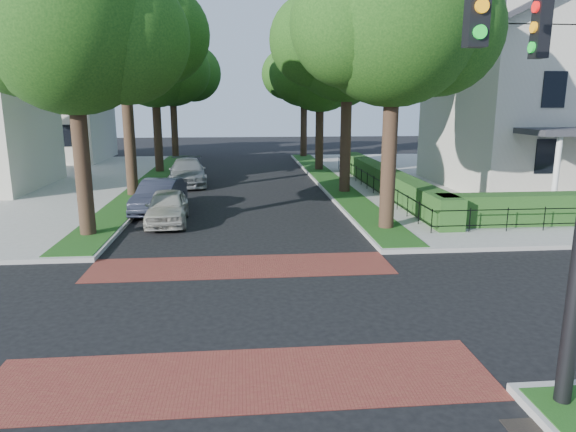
% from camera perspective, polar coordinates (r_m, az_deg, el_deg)
% --- Properties ---
extents(ground, '(120.00, 120.00, 0.00)m').
position_cam_1_polar(ground, '(12.51, -5.16, -10.20)').
color(ground, black).
rests_on(ground, ground).
extents(sidewalk_ne, '(30.00, 30.00, 0.15)m').
position_cam_1_polar(sidewalk_ne, '(36.51, 27.07, 3.76)').
color(sidewalk_ne, gray).
rests_on(sidewalk_ne, ground).
extents(crosswalk_far, '(9.00, 2.20, 0.01)m').
position_cam_1_polar(crosswalk_far, '(15.51, -5.20, -5.59)').
color(crosswalk_far, maroon).
rests_on(crosswalk_far, ground).
extents(crosswalk_near, '(9.00, 2.20, 0.01)m').
position_cam_1_polar(crosswalk_near, '(9.64, -5.09, -17.57)').
color(crosswalk_near, maroon).
rests_on(crosswalk_near, ground).
extents(storm_drain, '(0.65, 0.45, 0.01)m').
position_cam_1_polar(storm_drain, '(9.17, 25.00, -20.52)').
color(storm_drain, black).
rests_on(storm_drain, ground).
extents(grass_strip_ne, '(1.60, 29.80, 0.02)m').
position_cam_1_polar(grass_strip_ne, '(31.45, 4.62, 4.05)').
color(grass_strip_ne, '#163F12').
rests_on(grass_strip_ne, sidewalk_ne).
extents(grass_strip_nw, '(1.60, 29.80, 0.02)m').
position_cam_1_polar(grass_strip_nw, '(31.47, -15.19, 3.65)').
color(grass_strip_nw, '#163F12').
rests_on(grass_strip_nw, sidewalk_nw).
extents(tree_right_near, '(7.75, 6.67, 10.66)m').
position_cam_1_polar(tree_right_near, '(19.77, 11.89, 20.48)').
color(tree_right_near, black).
rests_on(tree_right_near, sidewalk_ne).
extents(tree_right_mid, '(8.25, 7.09, 11.22)m').
position_cam_1_polar(tree_right_mid, '(27.53, 6.82, 19.13)').
color(tree_right_mid, black).
rests_on(tree_right_mid, sidewalk_ne).
extents(tree_right_far, '(7.25, 6.23, 9.74)m').
position_cam_1_polar(tree_right_far, '(36.24, 3.71, 15.89)').
color(tree_right_far, black).
rests_on(tree_right_far, sidewalk_ne).
extents(tree_right_back, '(7.50, 6.45, 10.20)m').
position_cam_1_polar(tree_right_back, '(45.17, 1.90, 15.73)').
color(tree_right_back, black).
rests_on(tree_right_back, sidewalk_ne).
extents(tree_left_near, '(7.50, 6.45, 10.20)m').
position_cam_1_polar(tree_left_near, '(19.69, -22.54, 18.80)').
color(tree_left_near, black).
rests_on(tree_left_near, sidewalk_nw).
extents(tree_left_mid, '(8.00, 6.88, 11.48)m').
position_cam_1_polar(tree_left_mid, '(27.55, -17.63, 19.39)').
color(tree_left_mid, black).
rests_on(tree_left_mid, sidewalk_nw).
extents(tree_left_far, '(7.00, 6.02, 9.86)m').
position_cam_1_polar(tree_left_far, '(36.23, -14.45, 15.87)').
color(tree_left_far, black).
rests_on(tree_left_far, sidewalk_nw).
extents(tree_left_back, '(7.75, 6.66, 10.44)m').
position_cam_1_polar(tree_left_back, '(45.17, -12.63, 15.62)').
color(tree_left_back, black).
rests_on(tree_left_back, sidewalk_nw).
extents(hedge_main_road, '(1.00, 18.00, 1.20)m').
position_cam_1_polar(hedge_main_road, '(27.91, 10.74, 4.00)').
color(hedge_main_road, '#1F4919').
rests_on(hedge_main_road, sidewalk_ne).
extents(fence_main_road, '(0.06, 18.00, 0.90)m').
position_cam_1_polar(fence_main_road, '(27.73, 9.14, 3.69)').
color(fence_main_road, black).
rests_on(fence_main_road, sidewalk_ne).
extents(house_victorian, '(13.00, 13.05, 12.48)m').
position_cam_1_polar(house_victorian, '(32.55, 28.01, 13.29)').
color(house_victorian, beige).
rests_on(house_victorian, sidewalk_ne).
extents(house_left_far, '(10.00, 9.00, 10.14)m').
position_cam_1_polar(house_left_far, '(46.22, -25.46, 11.71)').
color(house_left_far, beige).
rests_on(house_left_far, sidewalk_nw).
extents(parked_car_front, '(1.82, 4.06, 1.35)m').
position_cam_1_polar(parked_car_front, '(21.24, -13.27, 0.99)').
color(parked_car_front, '#AFAC9E').
rests_on(parked_car_front, ground).
extents(parked_car_middle, '(2.05, 4.54, 1.44)m').
position_cam_1_polar(parked_car_middle, '(23.48, -14.12, 2.15)').
color(parked_car_middle, '#1F232F').
rests_on(parked_car_middle, ground).
extents(parked_car_rear, '(2.67, 5.38, 1.50)m').
position_cam_1_polar(parked_car_rear, '(30.90, -11.11, 4.80)').
color(parked_car_rear, gray).
rests_on(parked_car_rear, ground).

